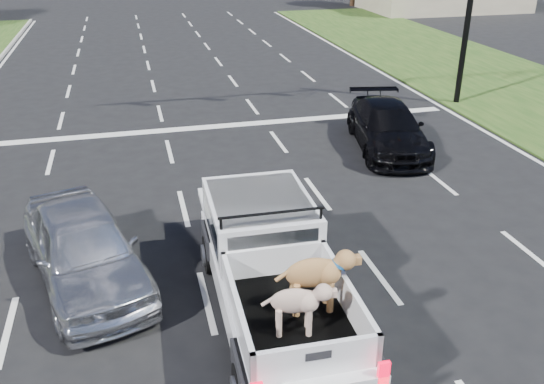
# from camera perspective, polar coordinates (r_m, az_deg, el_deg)

# --- Properties ---
(ground) EXTENTS (160.00, 160.00, 0.00)m
(ground) POSITION_cam_1_polar(r_m,az_deg,el_deg) (11.36, 2.38, -9.53)
(ground) COLOR black
(ground) RESTS_ON ground
(road_markings) EXTENTS (17.75, 60.00, 0.01)m
(road_markings) POSITION_cam_1_polar(r_m,az_deg,el_deg) (17.00, -3.83, 2.87)
(road_markings) COLOR silver
(road_markings) RESTS_ON ground
(pickup_truck) EXTENTS (2.17, 5.52, 2.05)m
(pickup_truck) POSITION_cam_1_polar(r_m,az_deg,el_deg) (10.20, 0.10, -7.50)
(pickup_truck) COLOR black
(pickup_truck) RESTS_ON ground
(silver_sedan) EXTENTS (2.97, 4.87, 1.55)m
(silver_sedan) POSITION_cam_1_polar(r_m,az_deg,el_deg) (11.70, -18.14, -5.32)
(silver_sedan) COLOR silver
(silver_sedan) RESTS_ON ground
(black_coupe) EXTENTS (2.84, 5.07, 1.39)m
(black_coupe) POSITION_cam_1_polar(r_m,az_deg,el_deg) (18.25, 11.37, 6.32)
(black_coupe) COLOR black
(black_coupe) RESTS_ON ground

